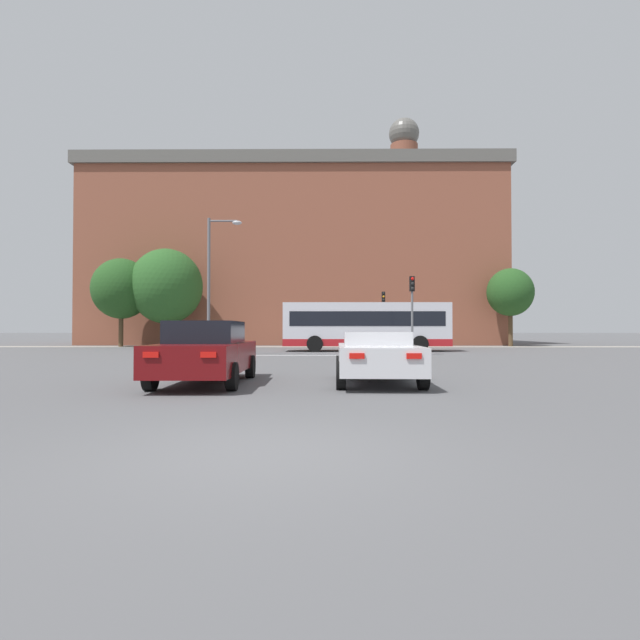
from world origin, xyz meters
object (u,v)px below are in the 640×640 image
car_roadster_right (377,356)px  pedestrian_waiting (402,334)px  pedestrian_walking_east (365,335)px  street_lamp_junction (214,272)px  bus_crossing_lead (366,325)px  car_saloon_left (206,352)px  traffic_light_near_right (412,302)px  traffic_light_far_right (383,310)px

car_roadster_right → pedestrian_waiting: bearing=81.2°
pedestrian_walking_east → street_lamp_junction: bearing=-51.6°
bus_crossing_lead → street_lamp_junction: size_ratio=1.42×
car_saloon_left → traffic_light_near_right: (7.65, 13.87, 2.02)m
traffic_light_near_right → street_lamp_junction: street_lamp_junction is taller
street_lamp_junction → pedestrian_walking_east: street_lamp_junction is taller
traffic_light_far_right → traffic_light_near_right: size_ratio=1.04×
pedestrian_waiting → bus_crossing_lead: bearing=26.7°
traffic_light_near_right → pedestrian_walking_east: 12.85m
bus_crossing_lead → pedestrian_waiting: size_ratio=6.11×
bus_crossing_lead → street_lamp_junction: 10.34m
traffic_light_near_right → pedestrian_waiting: (1.51, 12.88, -1.83)m
car_saloon_left → pedestrian_waiting: size_ratio=2.88×
car_roadster_right → bus_crossing_lead: 18.94m
car_roadster_right → street_lamp_junction: street_lamp_junction is taller
bus_crossing_lead → pedestrian_walking_east: size_ratio=6.55×
traffic_light_near_right → pedestrian_waiting: traffic_light_near_right is taller
traffic_light_near_right → pedestrian_walking_east: size_ratio=2.66×
traffic_light_near_right → pedestrian_waiting: 13.10m
car_saloon_left → traffic_light_far_right: bearing=73.3°
car_saloon_left → pedestrian_walking_east: (6.16, 26.49, 0.12)m
street_lamp_junction → pedestrian_walking_east: (9.00, 12.76, -3.50)m
car_roadster_right → pedestrian_walking_east: size_ratio=2.73×
car_saloon_left → traffic_light_near_right: 15.97m
traffic_light_near_right → pedestrian_waiting: size_ratio=2.48×
bus_crossing_lead → traffic_light_far_right: bearing=165.0°
car_saloon_left → bus_crossing_lead: bearing=72.9°
car_roadster_right → traffic_light_far_right: size_ratio=0.99×
traffic_light_far_right → pedestrian_walking_east: size_ratio=2.75×
pedestrian_waiting → street_lamp_junction: bearing=8.6°
car_roadster_right → traffic_light_near_right: size_ratio=1.03×
car_saloon_left → traffic_light_near_right: size_ratio=1.16×
traffic_light_near_right → pedestrian_walking_east: (-1.49, 12.62, -1.91)m
traffic_light_near_right → car_saloon_left: bearing=-118.9°
traffic_light_near_right → pedestrian_walking_east: traffic_light_near_right is taller
car_roadster_right → pedestrian_walking_east: bearing=87.5°
pedestrian_waiting → car_saloon_left: bearing=32.3°
traffic_light_far_right → car_saloon_left: bearing=-106.1°
bus_crossing_lead → traffic_light_near_right: traffic_light_near_right is taller
traffic_light_far_right → bus_crossing_lead: bearing=-105.0°
car_roadster_right → pedestrian_waiting: (4.84, 26.64, 0.31)m
traffic_light_far_right → traffic_light_near_right: 12.67m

